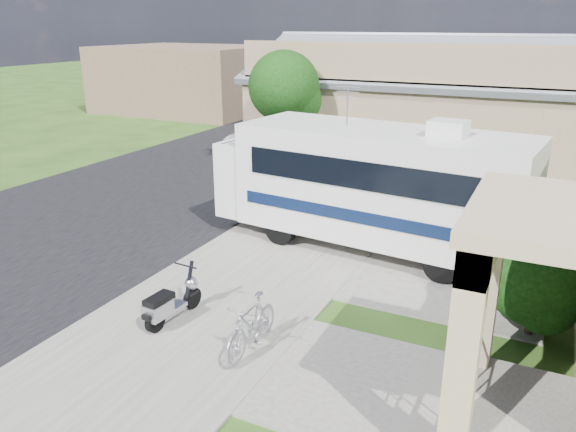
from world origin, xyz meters
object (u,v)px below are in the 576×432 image
at_px(motorhome, 370,182).
at_px(garden_hose, 445,386).
at_px(pickup_truck, 278,138).
at_px(shrub, 542,270).
at_px(scooter, 170,303).
at_px(van, 326,112).
at_px(bicycle, 251,328).

distance_m(motorhome, garden_hose, 6.15).
bearing_deg(pickup_truck, shrub, 137.07).
xyz_separation_m(shrub, scooter, (-6.18, -2.60, -0.84)).
height_order(shrub, van, shrub).
bearing_deg(pickup_truck, motorhome, 131.80).
relative_size(scooter, bicycle, 0.93).
height_order(bicycle, garden_hose, bicycle).
relative_size(scooter, pickup_truck, 0.28).
xyz_separation_m(van, garden_hose, (10.15, -20.03, -0.85)).
distance_m(bicycle, garden_hose, 3.26).
distance_m(motorhome, shrub, 4.92).
bearing_deg(garden_hose, van, 116.87).
bearing_deg(garden_hose, scooter, -177.73).
bearing_deg(bicycle, pickup_truck, 115.26).
bearing_deg(motorhome, scooter, -105.42).
bearing_deg(motorhome, van, 122.04).
distance_m(van, garden_hose, 22.47).
height_order(van, garden_hose, van).
relative_size(shrub, bicycle, 1.54).
xyz_separation_m(motorhome, van, (-7.20, 14.89, -0.76)).
relative_size(scooter, van, 0.23).
xyz_separation_m(motorhome, shrub, (4.06, -2.74, -0.41)).
height_order(shrub, bicycle, shrub).
distance_m(motorhome, van, 16.55).
distance_m(shrub, van, 20.92).
relative_size(pickup_truck, garden_hose, 14.27).
xyz_separation_m(shrub, bicycle, (-4.32, -2.80, -0.80)).
bearing_deg(van, pickup_truck, -80.51).
xyz_separation_m(pickup_truck, van, (-0.51, 6.71, 0.18)).
relative_size(shrub, pickup_truck, 0.46).
bearing_deg(motorhome, bicycle, -86.46).
height_order(motorhome, van, motorhome).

